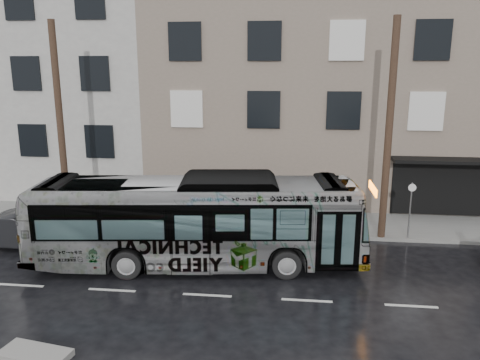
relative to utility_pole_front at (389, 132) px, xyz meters
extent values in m
plane|color=black|center=(-6.50, -3.30, -4.65)|extent=(120.00, 120.00, 0.00)
cube|color=gray|center=(-6.50, 1.60, -4.58)|extent=(90.00, 3.60, 0.15)
cube|color=gray|center=(-1.50, 9.40, 0.85)|extent=(20.00, 12.00, 11.00)
cylinder|color=#442F22|center=(0.00, 0.00, 0.00)|extent=(0.30, 0.30, 9.00)
cylinder|color=#442F22|center=(-14.00, 0.00, 0.00)|extent=(0.30, 0.30, 9.00)
cylinder|color=slate|center=(1.10, 0.00, -3.30)|extent=(0.06, 0.06, 2.40)
imported|color=#B2B2B2|center=(-7.30, -3.38, -2.96)|extent=(12.39, 4.20, 3.38)
imported|color=black|center=(-14.55, -2.43, -3.93)|extent=(4.40, 1.57, 1.44)
cube|color=#A19E99|center=(-10.24, -9.60, -4.56)|extent=(1.91, 1.10, 0.18)
camera|label=1|loc=(-3.90, -19.44, 2.51)|focal=35.00mm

